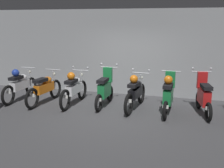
{
  "coord_description": "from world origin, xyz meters",
  "views": [
    {
      "loc": [
        1.95,
        -7.32,
        2.62
      ],
      "look_at": [
        -0.22,
        0.49,
        0.75
      ],
      "focal_mm": 44.14,
      "sensor_mm": 36.0,
      "label": 1
    }
  ],
  "objects_px": {
    "motorbike_slot_1": "(45,88)",
    "motorbike_slot_3": "(105,89)",
    "motorbike_slot_2": "(74,88)",
    "motorbike_slot_6": "(204,96)",
    "motorbike_slot_5": "(168,94)",
    "motorbike_slot_0": "(20,85)",
    "motorbike_slot_4": "(136,92)"
  },
  "relations": [
    {
      "from": "motorbike_slot_1",
      "to": "motorbike_slot_3",
      "type": "xyz_separation_m",
      "value": [
        1.96,
        0.24,
        0.04
      ]
    },
    {
      "from": "motorbike_slot_2",
      "to": "motorbike_slot_1",
      "type": "bearing_deg",
      "value": -173.53
    },
    {
      "from": "motorbike_slot_0",
      "to": "motorbike_slot_6",
      "type": "relative_size",
      "value": 1.17
    },
    {
      "from": "motorbike_slot_1",
      "to": "motorbike_slot_5",
      "type": "relative_size",
      "value": 1.16
    },
    {
      "from": "motorbike_slot_2",
      "to": "motorbike_slot_3",
      "type": "bearing_deg",
      "value": 7.58
    },
    {
      "from": "motorbike_slot_4",
      "to": "motorbike_slot_5",
      "type": "distance_m",
      "value": 0.99
    },
    {
      "from": "motorbike_slot_1",
      "to": "motorbike_slot_3",
      "type": "height_order",
      "value": "motorbike_slot_3"
    },
    {
      "from": "motorbike_slot_5",
      "to": "motorbike_slot_0",
      "type": "bearing_deg",
      "value": 179.03
    },
    {
      "from": "motorbike_slot_3",
      "to": "motorbike_slot_4",
      "type": "height_order",
      "value": "motorbike_slot_3"
    },
    {
      "from": "motorbike_slot_0",
      "to": "motorbike_slot_4",
      "type": "bearing_deg",
      "value": 0.93
    },
    {
      "from": "motorbike_slot_6",
      "to": "motorbike_slot_4",
      "type": "bearing_deg",
      "value": -178.97
    },
    {
      "from": "motorbike_slot_0",
      "to": "motorbike_slot_3",
      "type": "bearing_deg",
      "value": 2.41
    },
    {
      "from": "motorbike_slot_3",
      "to": "motorbike_slot_4",
      "type": "bearing_deg",
      "value": -3.51
    },
    {
      "from": "motorbike_slot_1",
      "to": "motorbike_slot_4",
      "type": "bearing_deg",
      "value": 3.53
    },
    {
      "from": "motorbike_slot_3",
      "to": "motorbike_slot_5",
      "type": "relative_size",
      "value": 1.0
    },
    {
      "from": "motorbike_slot_0",
      "to": "motorbike_slot_3",
      "type": "xyz_separation_m",
      "value": [
        2.94,
        0.12,
        0.0
      ]
    },
    {
      "from": "motorbike_slot_3",
      "to": "motorbike_slot_5",
      "type": "distance_m",
      "value": 1.97
    },
    {
      "from": "motorbike_slot_1",
      "to": "motorbike_slot_3",
      "type": "relative_size",
      "value": 1.16
    },
    {
      "from": "motorbike_slot_0",
      "to": "motorbike_slot_5",
      "type": "bearing_deg",
      "value": -0.97
    },
    {
      "from": "motorbike_slot_1",
      "to": "motorbike_slot_6",
      "type": "distance_m",
      "value": 4.89
    },
    {
      "from": "motorbike_slot_4",
      "to": "motorbike_slot_6",
      "type": "relative_size",
      "value": 1.17
    },
    {
      "from": "motorbike_slot_0",
      "to": "motorbike_slot_4",
      "type": "relative_size",
      "value": 1.0
    },
    {
      "from": "motorbike_slot_1",
      "to": "motorbike_slot_5",
      "type": "height_order",
      "value": "motorbike_slot_5"
    },
    {
      "from": "motorbike_slot_4",
      "to": "motorbike_slot_2",
      "type": "bearing_deg",
      "value": -177.95
    },
    {
      "from": "motorbike_slot_2",
      "to": "motorbike_slot_3",
      "type": "xyz_separation_m",
      "value": [
        0.98,
        0.13,
        -0.0
      ]
    },
    {
      "from": "motorbike_slot_0",
      "to": "motorbike_slot_1",
      "type": "relative_size",
      "value": 1.0
    },
    {
      "from": "motorbike_slot_4",
      "to": "motorbike_slot_5",
      "type": "xyz_separation_m",
      "value": [
        0.98,
        -0.15,
        0.04
      ]
    },
    {
      "from": "motorbike_slot_2",
      "to": "motorbike_slot_6",
      "type": "xyz_separation_m",
      "value": [
        3.91,
        0.11,
        -0.0
      ]
    },
    {
      "from": "motorbike_slot_0",
      "to": "motorbike_slot_2",
      "type": "distance_m",
      "value": 1.96
    },
    {
      "from": "motorbike_slot_2",
      "to": "motorbike_slot_5",
      "type": "relative_size",
      "value": 1.16
    },
    {
      "from": "motorbike_slot_6",
      "to": "motorbike_slot_2",
      "type": "bearing_deg",
      "value": -178.46
    },
    {
      "from": "motorbike_slot_3",
      "to": "motorbike_slot_5",
      "type": "bearing_deg",
      "value": -6.03
    }
  ]
}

